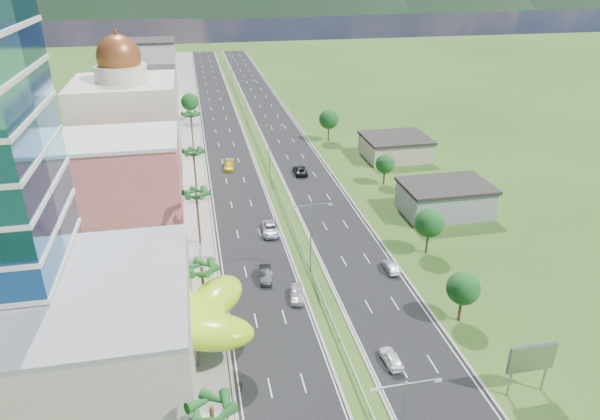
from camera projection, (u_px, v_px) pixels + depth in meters
ground at (327, 312)px, 69.54m from camera, size 500.00×500.00×0.00m
road_left at (221, 125)px, 147.93m from camera, size 11.00×260.00×0.04m
road_right at (275, 122)px, 150.64m from camera, size 11.00×260.00×0.04m
sidewalk_left at (186, 126)px, 146.19m from camera, size 7.00×260.00×0.12m
median_guardrail at (256, 140)px, 133.07m from camera, size 0.10×216.06×0.76m
streetlight_median_b at (311, 231)px, 75.52m from camera, size 6.04×0.25×11.00m
streetlight_median_c at (269, 144)px, 110.97m from camera, size 6.04×0.25×11.00m
streetlight_median_d at (245, 95)px, 150.84m from camera, size 6.04×0.25×11.00m
streetlight_median_e at (232, 66)px, 190.72m from camera, size 6.04×0.25×11.00m
mall_podium at (47, 339)px, 56.08m from camera, size 30.00×24.00×11.00m
lime_canopy at (165, 318)px, 60.24m from camera, size 18.00×15.00×7.40m
pink_shophouse at (120, 183)px, 89.63m from camera, size 20.00×15.00×15.00m
domed_building at (128, 124)px, 108.37m from camera, size 20.00×20.00×28.70m
midrise_grey at (143, 109)px, 132.13m from camera, size 16.00×15.00×16.00m
midrise_beige at (148, 95)px, 152.27m from camera, size 16.00×15.00×13.00m
midrise_white at (151, 71)px, 171.58m from camera, size 16.00×15.00×18.00m
billboard at (532, 360)px, 54.78m from camera, size 5.20×0.35×6.20m
shed_near at (445, 200)px, 95.69m from camera, size 15.00×10.00×5.00m
shed_far at (395, 148)px, 122.77m from camera, size 14.00×12.00×4.40m
palm_tree_a at (212, 412)px, 43.81m from camera, size 3.60×3.60×9.10m
palm_tree_b at (202, 270)px, 65.49m from camera, size 3.60×3.60×8.10m
palm_tree_c at (196, 195)px, 82.60m from camera, size 3.60×3.60×9.60m
palm_tree_d at (193, 153)px, 103.39m from camera, size 3.60×3.60×8.60m
palm_tree_e at (191, 116)px, 125.22m from camera, size 3.60×3.60×9.40m
leafy_tree_lfar at (190, 102)px, 148.54m from camera, size 4.90×4.90×8.05m
leafy_tree_ra at (463, 288)px, 65.96m from camera, size 4.20×4.20×6.90m
leafy_tree_rb at (429, 223)px, 81.40m from camera, size 4.55×4.55×7.47m
leafy_tree_rc at (385, 164)px, 107.10m from camera, size 3.85×3.85×6.33m
leafy_tree_rd at (329, 119)px, 132.45m from camera, size 4.90×4.90×8.05m
mountain_ridge at (269, 10)px, 479.17m from camera, size 860.00×140.00×90.00m
car_white_near_left at (297, 294)px, 71.85m from camera, size 2.46×4.63×1.50m
car_dark_left at (265, 275)px, 76.22m from camera, size 2.08×4.94×1.59m
car_silver_mid_left at (271, 229)px, 89.08m from camera, size 3.24×6.09×1.63m
car_yellow_far_left at (229, 166)px, 116.34m from camera, size 2.85×5.57×1.55m
car_white_near_right at (391, 358)px, 60.40m from camera, size 1.91×4.29×1.43m
car_silver_right at (390, 267)px, 78.36m from camera, size 1.49×4.14×1.36m
car_dark_far_right at (300, 170)px, 113.83m from camera, size 2.83×5.77×1.58m
motorcycle at (242, 385)px, 56.87m from camera, size 0.60×1.69×1.06m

